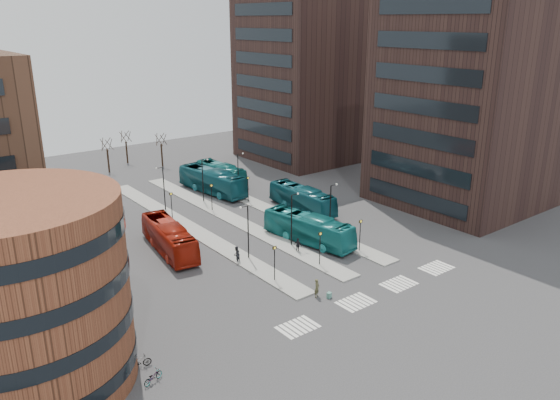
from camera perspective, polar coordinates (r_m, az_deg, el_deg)
ground at (r=50.27m, az=12.07°, el=-11.80°), size 160.00×160.00×0.00m
island_left at (r=69.28m, az=-9.36°, el=-2.91°), size 2.50×45.00×0.15m
island_mid at (r=72.09m, az=-5.18°, el=-1.87°), size 2.50×45.00×0.15m
island_right at (r=75.28m, az=-1.35°, el=-0.91°), size 2.50×45.00×0.15m
suitcase at (r=52.22m, az=5.16°, el=-9.88°), size 0.52×0.46×0.54m
red_bus at (r=62.52m, az=-11.52°, el=-3.85°), size 4.50×12.31×3.35m
teal_bus_a at (r=63.85m, az=3.00°, el=-3.00°), size 4.73×12.37×3.36m
teal_bus_b at (r=82.60m, az=-7.09°, el=1.99°), size 4.54×13.38×3.65m
teal_bus_c at (r=74.58m, az=2.33°, el=0.16°), size 2.99×11.78×3.27m
teal_bus_d at (r=88.13m, az=-6.17°, el=2.86°), size 3.10×10.99×3.03m
traveller at (r=52.04m, az=3.88°, el=-9.16°), size 0.78×0.66×1.82m
commuter_a at (r=59.04m, az=-4.58°, el=-5.69°), size 1.09×0.99×1.82m
commuter_b at (r=61.41m, az=1.89°, el=-4.75°), size 0.66×1.04×1.65m
commuter_c at (r=64.40m, az=2.00°, el=-3.69°), size 1.00×1.12×1.51m
bicycle_near at (r=42.29m, az=-13.14°, el=-17.54°), size 1.84×1.17×0.91m
bicycle_mid at (r=43.93m, az=-14.41°, el=-16.04°), size 1.78×0.82×1.04m
bicycle_far at (r=45.55m, az=-15.46°, el=-14.95°), size 1.63×1.04×0.81m
crosswalk_stripes at (r=53.69m, az=10.03°, el=-9.59°), size 22.35×2.40×0.01m
round_building at (r=41.77m, az=-25.82°, el=-9.05°), size 15.16×15.16×14.00m
tower_near at (r=79.60m, az=19.19°, el=10.21°), size 20.12×20.00×30.00m
tower_far at (r=102.14m, az=2.83°, el=12.77°), size 20.12×20.00×30.00m
sign_poles at (r=65.62m, az=-2.22°, el=-1.71°), size 12.45×22.12×3.65m
lamp_posts at (r=69.69m, az=-3.94°, el=0.49°), size 14.04×20.24×6.12m
bare_trees at (r=99.63m, az=-15.18°, el=4.85°), size 10.97×8.14×5.90m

